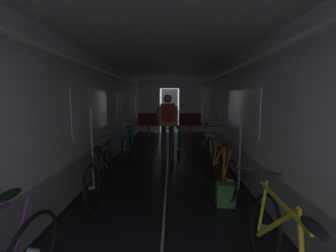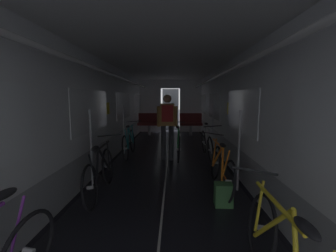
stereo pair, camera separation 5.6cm
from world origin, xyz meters
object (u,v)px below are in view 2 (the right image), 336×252
at_px(bench_seat_far_right, 191,122).
at_px(bicycle_green_in_aisle, 179,144).
at_px(bicycle_black, 100,173).
at_px(bench_seat_far_left, 149,122).
at_px(bicycle_teal, 129,143).
at_px(bicycle_orange, 221,168).
at_px(bicycle_white, 207,144).
at_px(person_cyclist_aisle, 167,121).
at_px(backpack_on_floor, 223,195).

bearing_deg(bench_seat_far_right, bicycle_green_in_aisle, -99.07).
bearing_deg(bicycle_black, bench_seat_far_left, 88.69).
bearing_deg(bench_seat_far_right, bicycle_teal, -117.86).
bearing_deg(bicycle_orange, bicycle_green_in_aisle, 107.96).
distance_m(bench_seat_far_right, bicycle_green_in_aisle, 3.84).
xyz_separation_m(bench_seat_far_right, bicycle_white, (0.15, -3.80, -0.18)).
xyz_separation_m(bench_seat_far_left, bench_seat_far_right, (1.80, 0.00, 0.00)).
height_order(bench_seat_far_left, bicycle_green_in_aisle, bench_seat_far_left).
bearing_deg(bicycle_green_in_aisle, person_cyclist_aisle, -137.86).
distance_m(bench_seat_far_left, bicycle_orange, 6.23).
distance_m(bicycle_teal, backpack_on_floor, 3.47).
distance_m(bench_seat_far_right, bicycle_black, 6.53).
bearing_deg(bicycle_white, bicycle_teal, 177.61).
height_order(bicycle_teal, bicycle_black, same).
bearing_deg(bench_seat_far_right, person_cyclist_aisle, -102.52).
relative_size(bicycle_white, person_cyclist_aisle, 1.00).
bearing_deg(bicycle_teal, person_cyclist_aisle, -18.42).
relative_size(bicycle_teal, bicycle_white, 1.00).
bearing_deg(backpack_on_floor, bicycle_black, 170.51).
distance_m(bicycle_black, backpack_on_floor, 1.98).
distance_m(bicycle_white, bicycle_orange, 2.14).
distance_m(bicycle_teal, bicycle_orange, 3.03).
bearing_deg(bicycle_orange, bicycle_white, 88.28).
xyz_separation_m(bench_seat_far_right, bicycle_orange, (0.09, -5.94, -0.19)).
xyz_separation_m(bench_seat_far_left, bicycle_black, (-0.14, -6.23, -0.19)).
height_order(bicycle_teal, bicycle_white, bicycle_teal).
bearing_deg(backpack_on_floor, bicycle_green_in_aisle, 102.40).
bearing_deg(bicycle_green_in_aisle, bicycle_white, -0.27).
xyz_separation_m(bench_seat_far_right, bicycle_green_in_aisle, (-0.61, -3.79, -0.18)).
bearing_deg(bicycle_white, bicycle_green_in_aisle, 179.73).
bearing_deg(person_cyclist_aisle, bicycle_teal, 161.58).
height_order(bicycle_white, bicycle_green_in_aisle, bicycle_white).
bearing_deg(bicycle_white, bicycle_orange, -91.72).
bearing_deg(bench_seat_far_left, person_cyclist_aisle, -77.52).
bearing_deg(bicycle_orange, bench_seat_far_right, 90.87).
distance_m(bicycle_white, person_cyclist_aisle, 1.26).
bearing_deg(bicycle_orange, person_cyclist_aisle, 117.83).
bearing_deg(bench_seat_far_left, bicycle_black, -91.31).
distance_m(bench_seat_far_left, bicycle_green_in_aisle, 3.98).
xyz_separation_m(bicycle_green_in_aisle, backpack_on_floor, (0.61, -2.77, -0.21)).
bearing_deg(bicycle_green_in_aisle, bicycle_teal, 176.43).
bearing_deg(bicycle_teal, backpack_on_floor, -55.45).
bearing_deg(bicycle_black, backpack_on_floor, -9.49).
distance_m(person_cyclist_aisle, bicycle_green_in_aisle, 0.75).
bearing_deg(bench_seat_far_right, bicycle_white, -87.68).
bearing_deg(bench_seat_far_right, bicycle_orange, -89.13).
height_order(bench_seat_far_right, bicycle_teal, bench_seat_far_right).
relative_size(bench_seat_far_right, backpack_on_floor, 2.89).
relative_size(bench_seat_far_right, bicycle_orange, 0.58).
height_order(bicycle_white, bicycle_black, bicycle_black).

